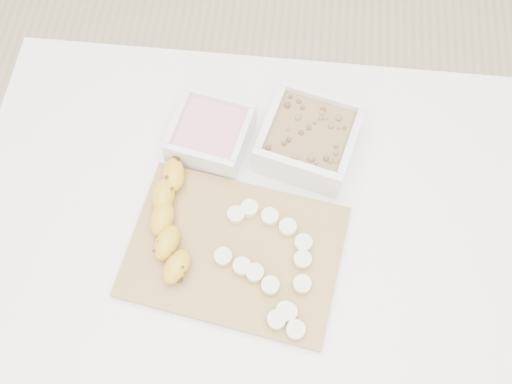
# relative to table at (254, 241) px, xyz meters

# --- Properties ---
(ground) EXTENTS (3.50, 3.50, 0.00)m
(ground) POSITION_rel_table_xyz_m (0.00, 0.00, -0.65)
(ground) COLOR #C6AD89
(ground) RESTS_ON ground
(table) EXTENTS (1.00, 0.70, 0.75)m
(table) POSITION_rel_table_xyz_m (0.00, 0.00, 0.00)
(table) COLOR white
(table) RESTS_ON ground
(bowl_yogurt) EXTENTS (0.15, 0.15, 0.06)m
(bowl_yogurt) POSITION_rel_table_xyz_m (-0.09, 0.15, 0.13)
(bowl_yogurt) COLOR white
(bowl_yogurt) RESTS_ON table
(bowl_granola) EXTENTS (0.19, 0.19, 0.07)m
(bowl_granola) POSITION_rel_table_xyz_m (0.08, 0.15, 0.13)
(bowl_granola) COLOR white
(bowl_granola) RESTS_ON table
(cutting_board) EXTENTS (0.38, 0.30, 0.01)m
(cutting_board) POSITION_rel_table_xyz_m (-0.03, -0.06, 0.10)
(cutting_board) COLOR #AD7A48
(cutting_board) RESTS_ON table
(banana) EXTENTS (0.06, 0.22, 0.04)m
(banana) POSITION_rel_table_xyz_m (-0.14, -0.03, 0.13)
(banana) COLOR gold
(banana) RESTS_ON cutting_board
(banana_slices) EXTENTS (0.16, 0.23, 0.02)m
(banana_slices) POSITION_rel_table_xyz_m (0.04, -0.08, 0.12)
(banana_slices) COLOR #FAEFC2
(banana_slices) RESTS_ON cutting_board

